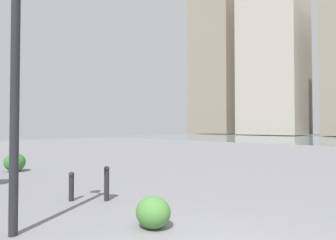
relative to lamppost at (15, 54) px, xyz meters
name	(u,v)px	position (x,y,z in m)	size (l,w,h in m)	color
building_annex	(273,61)	(21.87, -63.60, 14.13)	(13.34, 11.84, 36.20)	#B2A899
building_highrise	(219,62)	(38.06, -66.02, 16.72)	(12.19, 12.85, 39.31)	gray
lamppost	(15,54)	(0.00, 0.00, 0.00)	(0.98, 0.28, 4.47)	#232328
bollard_near	(107,183)	(0.72, -2.30, -2.51)	(0.13, 0.13, 0.82)	#232328
bollard_mid	(71,186)	(1.31, -1.73, -2.58)	(0.13, 0.13, 0.68)	#232328
shrub_low	(153,212)	(-1.40, -1.76, -2.66)	(0.63, 0.57, 0.54)	#477F38
shrub_round	(15,162)	(7.04, -2.49, -2.57)	(0.85, 0.76, 0.72)	#387533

